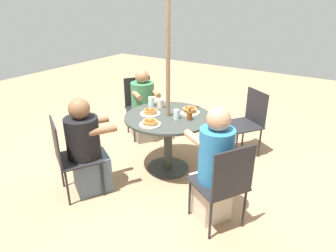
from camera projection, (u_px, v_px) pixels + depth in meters
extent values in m
plane|color=tan|center=(168.00, 168.00, 3.85)|extent=(12.00, 12.00, 0.00)
cylinder|color=#383D38|center=(168.00, 168.00, 3.85)|extent=(0.53, 0.53, 0.01)
cylinder|color=#383D38|center=(168.00, 144.00, 3.71)|extent=(0.10, 0.10, 0.70)
cylinder|color=#383D38|center=(168.00, 117.00, 3.57)|extent=(1.04, 1.04, 0.03)
cylinder|color=#846B4C|center=(168.00, 74.00, 3.36)|extent=(0.05, 0.05, 2.45)
cylinder|color=#232326|center=(94.00, 163.00, 3.55)|extent=(0.02, 0.02, 0.42)
cylinder|color=#232326|center=(103.00, 179.00, 3.25)|extent=(0.02, 0.02, 0.42)
cylinder|color=#232326|center=(62.00, 171.00, 3.40)|extent=(0.02, 0.02, 0.42)
cylinder|color=#232326|center=(68.00, 188.00, 3.09)|extent=(0.02, 0.02, 0.42)
cube|color=#232326|center=(80.00, 158.00, 3.23)|extent=(0.60, 0.60, 0.02)
cube|color=#232326|center=(56.00, 142.00, 3.05)|extent=(0.37, 0.22, 0.45)
cube|color=slate|center=(92.00, 172.00, 3.37)|extent=(0.48, 0.49, 0.42)
cylinder|color=black|center=(83.00, 138.00, 3.17)|extent=(0.35, 0.35, 0.46)
sphere|color=brown|center=(79.00, 109.00, 3.04)|extent=(0.22, 0.22, 0.22)
cylinder|color=brown|center=(95.00, 121.00, 3.32)|extent=(0.21, 0.29, 0.07)
cylinder|color=brown|center=(102.00, 131.00, 3.08)|extent=(0.21, 0.29, 0.07)
cylinder|color=#232326|center=(190.00, 197.00, 2.96)|extent=(0.02, 0.02, 0.42)
cylinder|color=#232326|center=(221.00, 187.00, 3.11)|extent=(0.02, 0.02, 0.42)
cylinder|color=#232326|center=(210.00, 220.00, 2.65)|extent=(0.02, 0.02, 0.42)
cylinder|color=#232326|center=(244.00, 208.00, 2.80)|extent=(0.02, 0.02, 0.42)
cube|color=#232326|center=(218.00, 183.00, 2.79)|extent=(0.60, 0.60, 0.02)
cube|color=#232326|center=(234.00, 173.00, 2.52)|extent=(0.23, 0.37, 0.45)
cube|color=beige|center=(210.00, 196.00, 2.97)|extent=(0.45, 0.44, 0.42)
cylinder|color=teal|center=(216.00, 156.00, 2.74)|extent=(0.32, 0.32, 0.54)
sphere|color=tan|center=(219.00, 119.00, 2.59)|extent=(0.22, 0.22, 0.22)
cylinder|color=tan|center=(194.00, 138.00, 2.78)|extent=(0.28, 0.21, 0.07)
cylinder|color=tan|center=(218.00, 133.00, 2.88)|extent=(0.28, 0.21, 0.07)
cylinder|color=#232326|center=(236.00, 148.00, 3.91)|extent=(0.02, 0.02, 0.42)
cylinder|color=#232326|center=(221.00, 136.00, 4.23)|extent=(0.02, 0.02, 0.42)
cylinder|color=#232326|center=(260.00, 143.00, 4.04)|extent=(0.02, 0.02, 0.42)
cylinder|color=#232326|center=(243.00, 132.00, 4.36)|extent=(0.02, 0.02, 0.42)
cube|color=#232326|center=(241.00, 125.00, 4.05)|extent=(0.61, 0.61, 0.02)
cube|color=#232326|center=(256.00, 107.00, 4.03)|extent=(0.35, 0.25, 0.45)
cylinder|color=#232326|center=(158.00, 125.00, 4.58)|extent=(0.02, 0.02, 0.42)
cylinder|color=#232326|center=(134.00, 129.00, 4.46)|extent=(0.02, 0.02, 0.42)
cylinder|color=#232326|center=(150.00, 117.00, 4.90)|extent=(0.02, 0.02, 0.42)
cylinder|color=#232326|center=(128.00, 120.00, 4.77)|extent=(0.02, 0.02, 0.42)
cube|color=#232326|center=(142.00, 110.00, 4.59)|extent=(0.61, 0.61, 0.02)
cube|color=#232326|center=(137.00, 91.00, 4.68)|extent=(0.25, 0.35, 0.45)
cube|color=gray|center=(145.00, 125.00, 4.58)|extent=(0.48, 0.47, 0.42)
cylinder|color=#38754C|center=(143.00, 97.00, 4.45)|extent=(0.34, 0.34, 0.45)
sphere|color=#A3704C|center=(142.00, 76.00, 4.33)|extent=(0.20, 0.20, 0.20)
cylinder|color=#A3704C|center=(155.00, 93.00, 4.31)|extent=(0.28, 0.22, 0.07)
cylinder|color=#A3704C|center=(137.00, 95.00, 4.21)|extent=(0.28, 0.22, 0.07)
cylinder|color=silver|center=(150.00, 114.00, 3.60)|extent=(0.24, 0.24, 0.01)
cylinder|color=#AD7A3D|center=(150.00, 113.00, 3.60)|extent=(0.17, 0.17, 0.01)
cylinder|color=#AD7A3D|center=(150.00, 112.00, 3.59)|extent=(0.15, 0.15, 0.01)
cylinder|color=#AD7A3D|center=(150.00, 110.00, 3.59)|extent=(0.16, 0.16, 0.01)
ellipsoid|color=brown|center=(150.00, 110.00, 3.58)|extent=(0.13, 0.12, 0.00)
cube|color=#F4E084|center=(150.00, 109.00, 3.58)|extent=(0.02, 0.02, 0.01)
cylinder|color=silver|center=(190.00, 113.00, 3.64)|extent=(0.24, 0.24, 0.01)
cylinder|color=#AD7A3D|center=(190.00, 112.00, 3.63)|extent=(0.16, 0.16, 0.01)
cylinder|color=#AD7A3D|center=(190.00, 110.00, 3.63)|extent=(0.16, 0.16, 0.01)
cylinder|color=#AD7A3D|center=(190.00, 109.00, 3.63)|extent=(0.15, 0.15, 0.01)
cylinder|color=#AD7A3D|center=(190.00, 108.00, 3.62)|extent=(0.17, 0.17, 0.01)
ellipsoid|color=brown|center=(190.00, 108.00, 3.61)|extent=(0.13, 0.12, 0.00)
cube|color=#F4E084|center=(189.00, 107.00, 3.61)|extent=(0.03, 0.03, 0.01)
cylinder|color=silver|center=(150.00, 124.00, 3.30)|extent=(0.24, 0.24, 0.01)
cylinder|color=#AD7A3D|center=(150.00, 123.00, 3.30)|extent=(0.16, 0.16, 0.01)
cylinder|color=#AD7A3D|center=(151.00, 122.00, 3.29)|extent=(0.17, 0.17, 0.01)
cylinder|color=#AD7A3D|center=(150.00, 121.00, 3.29)|extent=(0.17, 0.17, 0.01)
ellipsoid|color=brown|center=(150.00, 121.00, 3.28)|extent=(0.13, 0.12, 0.00)
cube|color=#F4E084|center=(150.00, 120.00, 3.29)|extent=(0.03, 0.03, 0.01)
cylinder|color=brown|center=(190.00, 116.00, 3.43)|extent=(0.06, 0.06, 0.10)
cylinder|color=brown|center=(190.00, 110.00, 3.40)|extent=(0.03, 0.03, 0.04)
torus|color=brown|center=(188.00, 114.00, 3.44)|extent=(0.05, 0.01, 0.05)
cylinder|color=beige|center=(160.00, 104.00, 3.80)|extent=(0.08, 0.08, 0.11)
cylinder|color=white|center=(160.00, 100.00, 3.77)|extent=(0.08, 0.08, 0.01)
cylinder|color=silver|center=(176.00, 114.00, 3.46)|extent=(0.07, 0.07, 0.11)
cylinder|color=silver|center=(151.00, 101.00, 3.86)|extent=(0.08, 0.08, 0.12)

